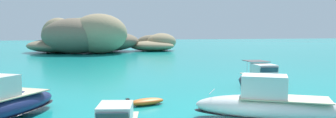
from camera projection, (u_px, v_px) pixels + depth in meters
The scene contains 5 objects.
islet_large at pixel (85, 37), 82.32m from camera, with size 30.51×29.24×9.03m.
islet_small at pixel (156, 44), 91.58m from camera, with size 16.11×17.33×4.58m.
motorboat_white at pixel (271, 106), 19.09m from camera, with size 8.73×6.90×2.57m.
motorboat_teal at pixel (262, 82), 29.08m from camera, with size 3.42×7.94×2.41m.
dinghy_tender at pixel (146, 102), 23.51m from camera, with size 2.87×1.76×0.58m.
Camera 1 is at (-7.30, -14.24, 4.94)m, focal length 37.16 mm.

